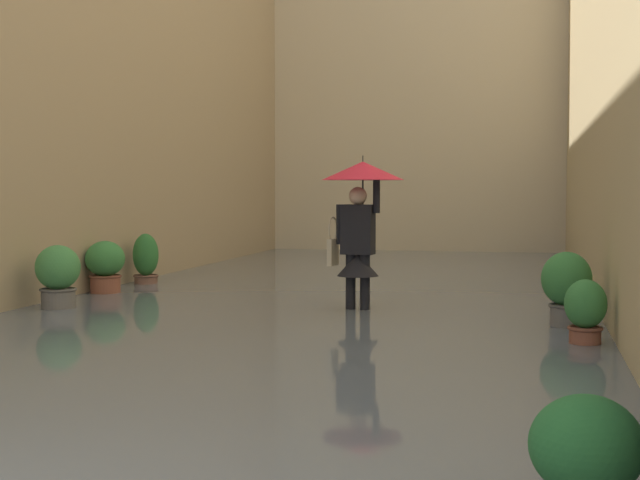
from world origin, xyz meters
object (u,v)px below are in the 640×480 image
Objects in this scene: potted_plant_mid_right at (146,262)px; potted_plant_far_left at (586,469)px; person_wading at (360,206)px; potted_plant_near_left at (566,288)px; potted_plant_mid_left at (585,314)px; potted_plant_near_right at (58,278)px; potted_plant_far_right at (105,268)px.

potted_plant_mid_right is 10.80m from potted_plant_far_left.
potted_plant_near_left is at bearing 160.25° from person_wading.
potted_plant_far_left is 0.94× the size of potted_plant_mid_left.
potted_plant_mid_right is at bearing -87.21° from potted_plant_near_right.
person_wading is 2.65m from potted_plant_near_left.
potted_plant_far_right reaches higher than potted_plant_far_left.
potted_plant_far_left is (-2.23, 6.75, -1.00)m from person_wading.
person_wading is 3.77m from potted_plant_near_right.
potted_plant_far_right is 0.95× the size of potted_plant_near_right.
person_wading is 2.85× the size of potted_plant_far_left.
potted_plant_far_left is at bearing 127.96° from potted_plant_far_right.
person_wading reaches higher than potted_plant_near_right.
potted_plant_near_right is at bearing -46.11° from potted_plant_far_left.
person_wading reaches higher than potted_plant_far_right.
potted_plant_far_left is at bearing 88.70° from potted_plant_near_left.
potted_plant_far_right is at bearing -16.44° from potted_plant_near_left.
potted_plant_far_right reaches higher than potted_plant_mid_left.
potted_plant_mid_left is at bearing 146.21° from potted_plant_mid_right.
potted_plant_mid_left is (-2.50, 1.93, -0.96)m from person_wading.
potted_plant_mid_left is (-6.24, 4.18, -0.05)m from potted_plant_mid_right.
potted_plant_near_left reaches higher than potted_plant_far_right.
potted_plant_near_right reaches higher than potted_plant_far_right.
potted_plant_far_left is 4.83m from potted_plant_mid_left.
potted_plant_mid_right reaches higher than potted_plant_far_left.
potted_plant_near_left is at bearing -82.88° from potted_plant_mid_left.
potted_plant_near_left is (-0.13, -5.90, 0.17)m from potted_plant_far_left.
potted_plant_near_right is (3.60, 0.69, -0.87)m from person_wading.
potted_plant_far_left is (-5.97, 9.00, -0.09)m from potted_plant_mid_right.
potted_plant_near_right reaches higher than potted_plant_far_left.
potted_plant_far_right is 1.67m from potted_plant_near_right.
potted_plant_mid_right is 1.05× the size of potted_plant_far_right.
potted_plant_far_left is at bearing 133.89° from potted_plant_near_right.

